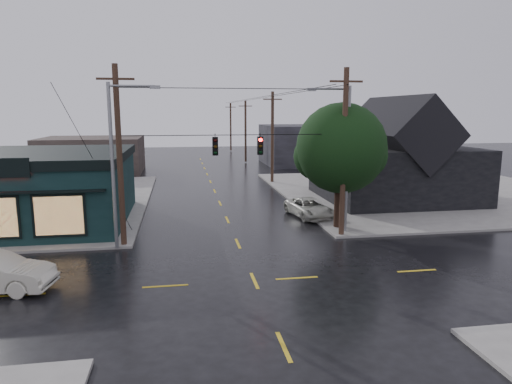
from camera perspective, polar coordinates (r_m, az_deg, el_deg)
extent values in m
plane|color=black|center=(21.23, -0.21, -11.03)|extent=(160.00, 160.00, 0.00)
cube|color=gray|center=(46.46, 20.62, 0.07)|extent=(28.00, 28.00, 0.15)
cube|color=black|center=(35.04, -29.04, -0.05)|extent=(16.00, 12.00, 4.20)
cube|color=black|center=(34.75, -29.38, 3.85)|extent=(16.30, 12.30, 0.60)
cube|color=black|center=(41.15, 16.86, 2.34)|extent=(12.00, 11.00, 4.50)
cylinder|color=black|center=(30.20, 10.41, -0.70)|extent=(0.70, 0.70, 3.85)
sphere|color=black|center=(29.78, 10.61, 5.41)|extent=(5.80, 5.80, 5.80)
cylinder|color=black|center=(26.27, -2.51, 7.14)|extent=(13.00, 0.04, 0.04)
cube|color=#302622|center=(60.76, -19.74, 4.37)|extent=(12.00, 10.00, 4.40)
cube|color=black|center=(67.51, 7.11, 5.91)|extent=(14.00, 12.00, 5.60)
imported|color=#B9B8AA|center=(33.50, 6.66, -1.98)|extent=(3.03, 5.19, 1.36)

